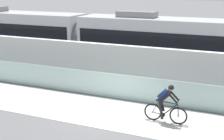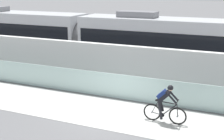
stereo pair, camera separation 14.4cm
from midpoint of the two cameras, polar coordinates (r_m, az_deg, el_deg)
The scene contains 8 objects.
ground_plane at distance 13.87m, azimuth -0.51°, elevation -7.71°, with size 200.00×200.00×0.00m, color slate.
bike_path_deck at distance 13.86m, azimuth -0.51°, elevation -7.68°, with size 32.00×3.20×0.01m, color beige.
glass_parapet at distance 15.25m, azimuth 2.30°, elevation -3.10°, with size 32.00×0.05×1.22m, color silver.
concrete_barrier_wall at distance 16.72m, azimuth 4.54°, elevation 0.44°, with size 32.00×0.36×2.29m, color silver.
tram_rail_near at distance 19.31m, azimuth 6.86°, elevation -1.09°, with size 32.00×0.08×0.01m, color #595654.
tram_rail_far at distance 20.64m, azimuth 8.01°, elevation -0.06°, with size 32.00×0.08×0.01m, color #595654.
tram at distance 21.34m, azimuth -4.98°, elevation 5.73°, with size 22.56×2.54×3.81m.
cyclist_on_bike at distance 12.83m, azimuth 9.86°, elevation -6.04°, with size 1.77×0.58×1.61m.
Camera 2 is at (5.23, -11.64, 5.42)m, focal length 50.56 mm.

